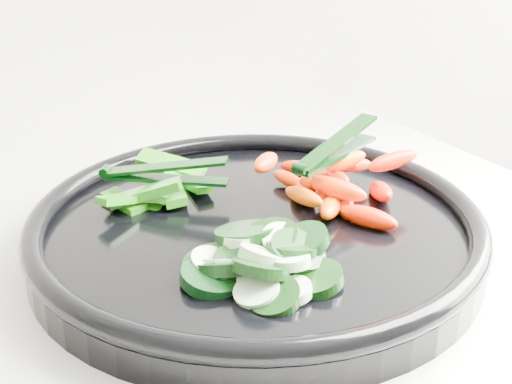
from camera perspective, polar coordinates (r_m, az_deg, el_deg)
veggie_tray at (r=0.59m, az=0.00°, el=-3.07°), size 0.38×0.38×0.04m
cucumber_pile at (r=0.52m, az=-0.26°, el=-5.53°), size 0.13×0.12×0.04m
carrot_pile at (r=0.62m, az=6.23°, el=0.58°), size 0.15×0.17×0.05m
pepper_pile at (r=0.64m, az=-7.89°, el=0.23°), size 0.12×0.10×0.04m
tong_carrot at (r=0.61m, az=6.30°, el=3.43°), size 0.11×0.05×0.02m
tong_pepper at (r=0.63m, az=-7.56°, el=1.55°), size 0.10×0.08×0.02m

